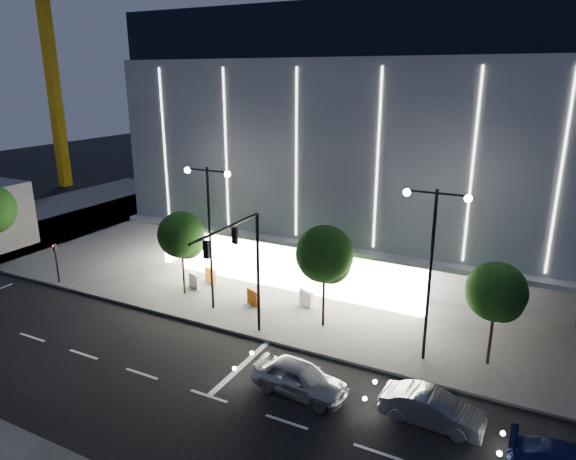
% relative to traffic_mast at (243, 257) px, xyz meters
% --- Properties ---
extents(ground, '(160.00, 160.00, 0.00)m').
position_rel_traffic_mast_xyz_m(ground, '(-1.00, -3.34, -5.03)').
color(ground, black).
rests_on(ground, ground).
extents(sidewalk_museum, '(70.00, 40.00, 0.15)m').
position_rel_traffic_mast_xyz_m(sidewalk_museum, '(4.00, 20.66, -4.95)').
color(sidewalk_museum, '#474747').
rests_on(sidewalk_museum, ground).
extents(museum, '(30.00, 25.80, 18.00)m').
position_rel_traffic_mast_xyz_m(museum, '(1.98, 18.97, 4.25)').
color(museum, '#4C4C51').
rests_on(museum, ground).
extents(traffic_mast, '(0.33, 5.89, 7.07)m').
position_rel_traffic_mast_xyz_m(traffic_mast, '(0.00, 0.00, 0.00)').
color(traffic_mast, black).
rests_on(traffic_mast, ground).
extents(street_lamp_west, '(3.16, 0.36, 9.00)m').
position_rel_traffic_mast_xyz_m(street_lamp_west, '(-4.00, 2.66, 0.93)').
color(street_lamp_west, black).
rests_on(street_lamp_west, ground).
extents(street_lamp_east, '(3.16, 0.36, 9.00)m').
position_rel_traffic_mast_xyz_m(street_lamp_east, '(9.00, 2.66, 0.93)').
color(street_lamp_east, black).
rests_on(street_lamp_east, ground).
extents(ped_signal_far, '(0.22, 0.24, 3.00)m').
position_rel_traffic_mast_xyz_m(ped_signal_far, '(-16.00, 1.16, -3.14)').
color(ped_signal_far, black).
rests_on(ped_signal_far, ground).
extents(tower_crane, '(32.00, 2.00, 28.50)m').
position_rel_traffic_mast_xyz_m(tower_crane, '(-41.92, 24.66, 15.48)').
color(tower_crane, gold).
rests_on(tower_crane, ground).
extents(tree_left, '(3.02, 3.02, 5.72)m').
position_rel_traffic_mast_xyz_m(tree_left, '(-6.97, 3.68, -0.99)').
color(tree_left, black).
rests_on(tree_left, ground).
extents(tree_mid, '(3.25, 3.25, 6.15)m').
position_rel_traffic_mast_xyz_m(tree_mid, '(3.03, 3.68, -0.69)').
color(tree_mid, black).
rests_on(tree_mid, ground).
extents(tree_right, '(2.91, 2.91, 5.51)m').
position_rel_traffic_mast_xyz_m(tree_right, '(12.03, 3.68, -1.14)').
color(tree_right, black).
rests_on(tree_right, ground).
extents(car_lead, '(4.76, 2.27, 1.57)m').
position_rel_traffic_mast_xyz_m(car_lead, '(4.57, -2.71, -4.24)').
color(car_lead, '#AAACB2').
rests_on(car_lead, ground).
extents(car_second, '(4.32, 1.64, 1.41)m').
position_rel_traffic_mast_xyz_m(car_second, '(10.44, -2.12, -4.32)').
color(car_second, '#919398').
rests_on(car_second, ground).
extents(barrier_a, '(1.11, 0.68, 1.00)m').
position_rel_traffic_mast_xyz_m(barrier_a, '(-6.53, 5.97, -4.38)').
color(barrier_a, orange).
rests_on(barrier_a, sidewalk_museum).
extents(barrier_b, '(1.11, 0.66, 1.00)m').
position_rel_traffic_mast_xyz_m(barrier_b, '(-6.96, 4.71, -4.38)').
color(barrier_b, silver).
rests_on(barrier_b, sidewalk_museum).
extents(barrier_c, '(1.10, 0.69, 1.00)m').
position_rel_traffic_mast_xyz_m(barrier_c, '(-2.03, 4.24, -4.38)').
color(barrier_c, '#D0580B').
rests_on(barrier_c, sidewalk_museum).
extents(barrier_d, '(1.10, 0.69, 1.00)m').
position_rel_traffic_mast_xyz_m(barrier_d, '(1.00, 5.63, -4.38)').
color(barrier_d, white).
rests_on(barrier_d, sidewalk_museum).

